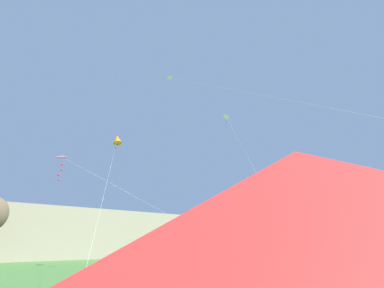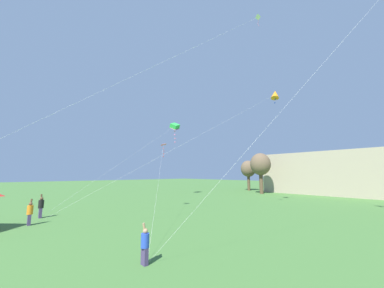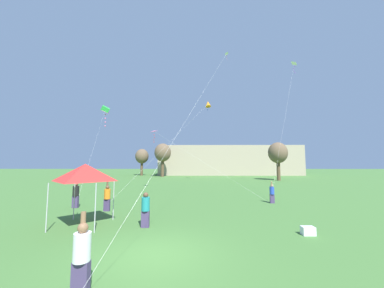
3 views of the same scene
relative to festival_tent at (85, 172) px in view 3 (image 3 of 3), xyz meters
The scene contains 18 objects.
ground_plane 6.15m from the festival_tent, 38.40° to the right, with size 220.00×220.00×0.00m, color #427033.
distant_building 52.82m from the festival_tent, 73.40° to the left, with size 37.40×14.86×7.78m, color tan.
tree_far_centre 53.08m from the festival_tent, 65.61° to the left, with size 2.86×2.86×5.76m.
tree_near_right 39.21m from the festival_tent, 92.54° to the left, with size 3.86×3.86×7.80m.
tree_far_right 44.92m from the festival_tent, 100.12° to the left, with size 3.38×3.38×6.83m.
tree_far_left 35.49m from the festival_tent, 53.33° to the left, with size 3.47×3.47×7.01m.
festival_tent is the anchor object (origin of this frame).
cooler_box 11.13m from the festival_tent, ahead, with size 0.55×0.36×0.36m, color white.
person_teal_shirt 3.73m from the festival_tent, ahead, with size 0.40×0.40×1.71m.
person_blue_shirt 13.55m from the festival_tent, 27.48° to the left, with size 0.35×0.35×1.72m.
person_black_shirt 5.36m from the festival_tent, 123.09° to the left, with size 0.42×0.42×2.05m.
person_white_shirt 6.74m from the festival_tent, 62.86° to the right, with size 0.41×0.41×1.98m.
person_orange_shirt 3.70m from the festival_tent, 91.87° to the left, with size 0.40×0.40×1.94m.
kite_orange_diamond_0 29.70m from the festival_tent, 72.74° to the left, with size 9.49×23.31×14.47m.
kite_green_box_1 27.09m from the festival_tent, 111.13° to the left, with size 7.32×20.42×12.96m.
kite_white_delta_2 25.32m from the festival_tent, 60.14° to the left, with size 7.73×25.68×19.38m.
kite_pink_delta_3 15.14m from the festival_tent, 86.40° to the left, with size 11.34×8.47×7.21m.
kite_white_delta_4 33.96m from the festival_tent, 44.73° to the left, with size 10.11×15.34×19.09m.
Camera 3 is at (1.37, -7.74, 3.18)m, focal length 20.00 mm.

